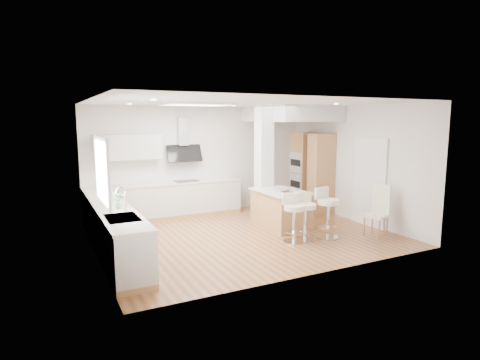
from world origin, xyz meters
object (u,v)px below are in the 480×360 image
dining_chair (379,209)px  bar_stool_a (294,216)px  peninsula (281,209)px  bar_stool_b (305,214)px  bar_stool_c (327,210)px

dining_chair → bar_stool_a: bearing=151.0°
peninsula → dining_chair: (1.49, -1.51, 0.15)m
peninsula → dining_chair: size_ratio=1.29×
bar_stool_b → dining_chair: dining_chair is taller
peninsula → dining_chair: 2.13m
peninsula → bar_stool_b: bar_stool_b is taller
peninsula → bar_stool_b: bearing=-97.4°
bar_stool_b → peninsula: bearing=95.0°
bar_stool_b → dining_chair: size_ratio=0.89×
bar_stool_a → dining_chair: (1.89, -0.41, 0.04)m
peninsula → bar_stool_c: bearing=-72.7°
bar_stool_a → bar_stool_b: size_ratio=0.99×
bar_stool_c → dining_chair: bearing=-31.3°
peninsula → bar_stool_c: (0.39, -1.16, 0.16)m
bar_stool_b → bar_stool_c: bearing=3.4°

